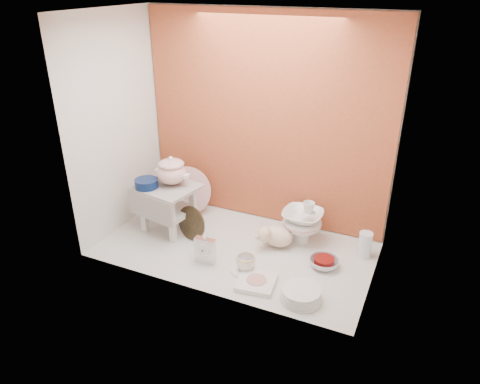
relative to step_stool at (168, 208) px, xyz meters
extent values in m
plane|color=silver|center=(0.55, -0.03, -0.17)|extent=(1.80, 1.80, 0.00)
cube|color=#AC522B|center=(0.55, 0.47, 0.58)|extent=(1.80, 0.06, 1.50)
cube|color=silver|center=(-0.35, -0.03, 0.58)|extent=(0.06, 1.00, 1.50)
cube|color=silver|center=(1.45, -0.03, 0.58)|extent=(0.06, 1.00, 1.50)
cube|color=white|center=(0.55, -0.03, 1.33)|extent=(1.80, 1.00, 0.06)
cylinder|color=#091A45|center=(-0.11, -0.08, 0.20)|extent=(0.19, 0.19, 0.06)
imported|color=white|center=(-0.10, 0.26, -0.06)|extent=(0.28, 0.28, 0.22)
cube|color=silver|center=(0.44, -0.27, -0.07)|extent=(0.14, 0.05, 0.20)
ellipsoid|color=beige|center=(0.79, 0.11, -0.09)|extent=(0.32, 0.27, 0.16)
cylinder|color=white|center=(0.71, -0.24, -0.17)|extent=(0.20, 0.20, 0.01)
imported|color=white|center=(0.71, -0.24, -0.11)|extent=(0.15, 0.15, 0.09)
cube|color=white|center=(0.83, -0.34, -0.16)|extent=(0.25, 0.25, 0.03)
cylinder|color=white|center=(1.11, -0.37, -0.14)|extent=(0.29, 0.29, 0.07)
imported|color=silver|center=(1.15, 0.00, -0.14)|extent=(0.23, 0.23, 0.06)
cylinder|color=silver|center=(1.36, 0.23, -0.08)|extent=(0.10, 0.10, 0.18)
camera|label=1|loc=(1.65, -2.38, 1.51)|focal=33.75mm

